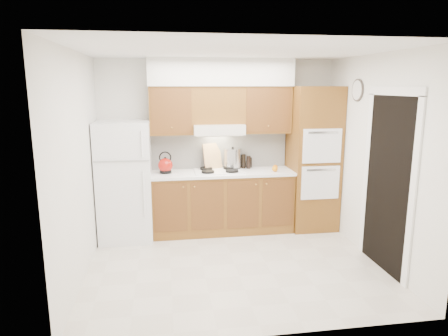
% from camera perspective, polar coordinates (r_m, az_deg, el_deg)
% --- Properties ---
extents(floor, '(3.60, 3.60, 0.00)m').
position_cam_1_polar(floor, '(5.19, 1.49, -13.54)').
color(floor, beige).
rests_on(floor, ground).
extents(ceiling, '(3.60, 3.60, 0.00)m').
position_cam_1_polar(ceiling, '(4.71, 1.66, 16.43)').
color(ceiling, white).
rests_on(ceiling, wall_back).
extents(wall_back, '(3.60, 0.02, 2.60)m').
position_cam_1_polar(wall_back, '(6.24, -0.88, 3.31)').
color(wall_back, white).
rests_on(wall_back, floor).
extents(wall_left, '(0.02, 3.00, 2.60)m').
position_cam_1_polar(wall_left, '(4.80, -20.08, 0.03)').
color(wall_left, white).
rests_on(wall_left, floor).
extents(wall_right, '(0.02, 3.00, 2.60)m').
position_cam_1_polar(wall_right, '(5.39, 20.75, 1.21)').
color(wall_right, white).
rests_on(wall_right, floor).
extents(fridge, '(0.75, 0.72, 1.72)m').
position_cam_1_polar(fridge, '(5.94, -13.94, -1.80)').
color(fridge, white).
rests_on(fridge, floor).
extents(base_cabinets, '(2.11, 0.60, 0.90)m').
position_cam_1_polar(base_cabinets, '(6.14, -0.24, -4.97)').
color(base_cabinets, brown).
rests_on(base_cabinets, floor).
extents(countertop, '(2.13, 0.62, 0.04)m').
position_cam_1_polar(countertop, '(6.01, -0.23, -0.70)').
color(countertop, white).
rests_on(countertop, base_cabinets).
extents(backsplash, '(2.11, 0.03, 0.56)m').
position_cam_1_polar(backsplash, '(6.24, -0.63, 2.57)').
color(backsplash, white).
rests_on(backsplash, countertop).
extents(oven_cabinet, '(0.70, 0.65, 2.20)m').
position_cam_1_polar(oven_cabinet, '(6.32, 12.58, 1.30)').
color(oven_cabinet, brown).
rests_on(oven_cabinet, floor).
extents(upper_cab_left, '(0.63, 0.33, 0.70)m').
position_cam_1_polar(upper_cab_left, '(5.96, -7.57, 8.13)').
color(upper_cab_left, brown).
rests_on(upper_cab_left, wall_back).
extents(upper_cab_right, '(0.73, 0.33, 0.70)m').
position_cam_1_polar(upper_cab_right, '(6.16, 5.99, 8.29)').
color(upper_cab_right, brown).
rests_on(upper_cab_right, wall_back).
extents(range_hood, '(0.75, 0.45, 0.15)m').
position_cam_1_polar(range_hood, '(5.98, -0.83, 5.60)').
color(range_hood, silver).
rests_on(range_hood, wall_back).
extents(upper_cab_over_hood, '(0.75, 0.33, 0.55)m').
position_cam_1_polar(upper_cab_over_hood, '(6.01, -0.92, 8.98)').
color(upper_cab_over_hood, brown).
rests_on(upper_cab_over_hood, range_hood).
extents(soffit, '(2.13, 0.36, 0.40)m').
position_cam_1_polar(soffit, '(6.00, -0.43, 13.51)').
color(soffit, silver).
rests_on(soffit, wall_back).
extents(cooktop, '(0.74, 0.50, 0.01)m').
position_cam_1_polar(cooktop, '(6.02, -0.73, -0.43)').
color(cooktop, white).
rests_on(cooktop, countertop).
extents(doorway, '(0.02, 0.90, 2.10)m').
position_cam_1_polar(doorway, '(5.14, 22.32, -2.25)').
color(doorway, black).
rests_on(doorway, floor).
extents(wall_clock, '(0.02, 0.30, 0.30)m').
position_cam_1_polar(wall_clock, '(5.79, 18.55, 10.51)').
color(wall_clock, '#3F3833').
rests_on(wall_clock, wall_right).
extents(kettle, '(0.26, 0.26, 0.22)m').
position_cam_1_polar(kettle, '(5.93, -8.37, 0.37)').
color(kettle, '#99120B').
rests_on(kettle, countertop).
extents(cutting_board, '(0.32, 0.22, 0.40)m').
position_cam_1_polar(cutting_board, '(6.16, -1.66, 1.69)').
color(cutting_board, tan).
rests_on(cutting_board, countertop).
extents(stock_pot, '(0.34, 0.34, 0.28)m').
position_cam_1_polar(stock_pot, '(6.19, 1.24, 1.45)').
color(stock_pot, '#AFAFB3').
rests_on(stock_pot, cooktop).
extents(condiment_a, '(0.08, 0.08, 0.22)m').
position_cam_1_polar(condiment_a, '(6.23, 2.79, 0.97)').
color(condiment_a, black).
rests_on(condiment_a, countertop).
extents(condiment_b, '(0.08, 0.08, 0.20)m').
position_cam_1_polar(condiment_b, '(6.23, 3.53, 0.84)').
color(condiment_b, black).
rests_on(condiment_b, countertop).
extents(condiment_c, '(0.07, 0.07, 0.16)m').
position_cam_1_polar(condiment_c, '(6.33, 3.76, 0.81)').
color(condiment_c, black).
rests_on(condiment_c, countertop).
extents(orange_near, '(0.11, 0.11, 0.09)m').
position_cam_1_polar(orange_near, '(6.04, 7.28, -0.11)').
color(orange_near, orange).
rests_on(orange_near, countertop).
extents(orange_far, '(0.10, 0.10, 0.08)m').
position_cam_1_polar(orange_far, '(6.18, 7.34, 0.10)').
color(orange_far, orange).
rests_on(orange_far, countertop).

